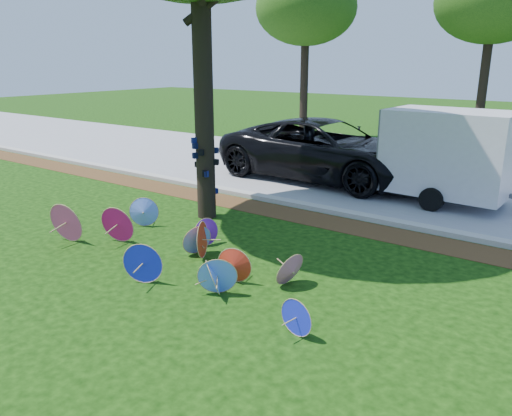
# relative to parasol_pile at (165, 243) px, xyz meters

# --- Properties ---
(ground) EXTENTS (90.00, 90.00, 0.00)m
(ground) POSITION_rel_parasol_pile_xyz_m (0.63, -0.65, -0.35)
(ground) COLOR black
(ground) RESTS_ON ground
(mulch_strip) EXTENTS (90.00, 1.00, 0.01)m
(mulch_strip) POSITION_rel_parasol_pile_xyz_m (0.63, 3.85, -0.35)
(mulch_strip) COLOR #472D16
(mulch_strip) RESTS_ON ground
(curb) EXTENTS (90.00, 0.30, 0.12)m
(curb) POSITION_rel_parasol_pile_xyz_m (0.63, 4.55, -0.29)
(curb) COLOR #B7B5AD
(curb) RESTS_ON ground
(street) EXTENTS (90.00, 8.00, 0.01)m
(street) POSITION_rel_parasol_pile_xyz_m (0.63, 8.70, -0.35)
(street) COLOR gray
(street) RESTS_ON ground
(parasol_pile) EXTENTS (6.50, 2.48, 0.87)m
(parasol_pile) POSITION_rel_parasol_pile_xyz_m (0.00, 0.00, 0.00)
(parasol_pile) COLOR #721CA1
(parasol_pile) RESTS_ON ground
(black_van) EXTENTS (6.81, 3.29, 1.87)m
(black_van) POSITION_rel_parasol_pile_xyz_m (-0.76, 7.66, 0.58)
(black_van) COLOR black
(black_van) RESTS_ON ground
(cargo_trailer) EXTENTS (3.10, 2.04, 2.72)m
(cargo_trailer) POSITION_rel_parasol_pile_xyz_m (3.10, 7.11, 1.01)
(cargo_trailer) COLOR silver
(cargo_trailer) RESTS_ON ground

